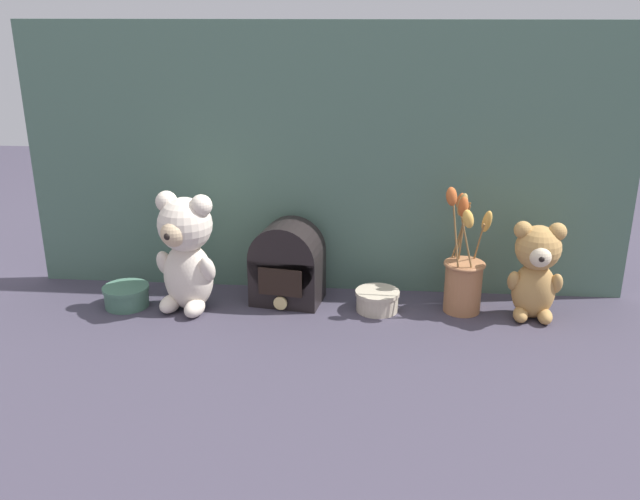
{
  "coord_description": "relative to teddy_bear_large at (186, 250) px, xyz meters",
  "views": [
    {
      "loc": [
        0.13,
        -1.53,
        0.72
      ],
      "look_at": [
        0.0,
        0.02,
        0.16
      ],
      "focal_mm": 38.0,
      "sensor_mm": 36.0,
      "label": 1
    }
  ],
  "objects": [
    {
      "name": "ground_plane",
      "position": [
        0.33,
        0.0,
        -0.16
      ],
      "size": [
        4.0,
        4.0,
        0.0
      ],
      "primitive_type": "plane",
      "color": "#3D3847"
    },
    {
      "name": "backdrop_wall",
      "position": [
        0.33,
        0.17,
        0.19
      ],
      "size": [
        1.56,
        0.02,
        0.69
      ],
      "color": "#4C6B5B",
      "rests_on": "ground"
    },
    {
      "name": "teddy_bear_large",
      "position": [
        0.0,
        0.0,
        0.0
      ],
      "size": [
        0.17,
        0.15,
        0.3
      ],
      "color": "beige",
      "rests_on": "ground"
    },
    {
      "name": "teddy_bear_medium",
      "position": [
        0.85,
        0.02,
        -0.03
      ],
      "size": [
        0.13,
        0.12,
        0.24
      ],
      "color": "tan",
      "rests_on": "ground"
    },
    {
      "name": "flower_vase",
      "position": [
        0.68,
        0.05,
        -0.06
      ],
      "size": [
        0.13,
        0.13,
        0.33
      ],
      "color": "#AD7047",
      "rests_on": "ground"
    },
    {
      "name": "vintage_radio",
      "position": [
        0.24,
        0.07,
        -0.06
      ],
      "size": [
        0.19,
        0.15,
        0.21
      ],
      "color": "black",
      "rests_on": "ground"
    },
    {
      "name": "decorative_tin_tall",
      "position": [
        -0.16,
        -0.0,
        -0.13
      ],
      "size": [
        0.12,
        0.12,
        0.05
      ],
      "color": "#47705B",
      "rests_on": "ground"
    },
    {
      "name": "decorative_tin_short",
      "position": [
        0.47,
        0.03,
        -0.13
      ],
      "size": [
        0.11,
        0.11,
        0.05
      ],
      "color": "beige",
      "rests_on": "ground"
    }
  ]
}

